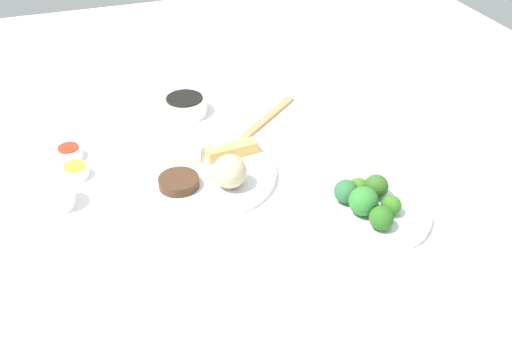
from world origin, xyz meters
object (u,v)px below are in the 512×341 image
Objects in this scene: broccoli_plate at (371,211)px; sauce_ramekin_sweet_and_sour at (69,153)px; main_plate at (207,173)px; sauce_ramekin_hot_mustard at (75,172)px; soy_sauce_bowl at (185,106)px; teacup at (57,196)px; chopsticks_pair at (267,118)px.

broccoli_plate is 4.18× the size of sauce_ramekin_sweet_and_sour.
sauce_ramekin_hot_mustard reaches higher than main_plate.
main_plate is at bearing 86.43° from soy_sauce_bowl.
broccoli_plate is at bearing 116.50° from soy_sauce_bowl.
sauce_ramekin_hot_mustard is at bearing -30.43° from broccoli_plate.
sauce_ramekin_sweet_and_sour is 0.83× the size of teacup.
broccoli_plate is 0.96× the size of chopsticks_pair.
sauce_ramekin_sweet_and_sour is 0.46m from chopsticks_pair.
sauce_ramekin_hot_mustard is (0.52, -0.31, 0.01)m from broccoli_plate.
chopsticks_pair is at bearing 152.00° from soy_sauce_bowl.
soy_sauce_bowl is (0.25, -0.49, 0.01)m from broccoli_plate.
soy_sauce_bowl is (-0.02, -0.28, 0.01)m from main_plate.
main_plate is at bearing 161.27° from sauce_ramekin_hot_mustard.
teacup reaches higher than broccoli_plate.
sauce_ramekin_hot_mustard is at bearing 95.53° from sauce_ramekin_sweet_and_sour.
sauce_ramekin_hot_mustard is (-0.01, 0.08, 0.00)m from sauce_ramekin_sweet_and_sour.
teacup reaches higher than sauce_ramekin_sweet_and_sour.
teacup is at bearing -21.21° from broccoli_plate.
sauce_ramekin_sweet_and_sour is 0.17m from teacup.
main_plate is 1.27× the size of broccoli_plate.
sauce_ramekin_sweet_and_sour is at bearing 21.77° from soy_sauce_bowl.
teacup is (0.04, 0.09, 0.01)m from sauce_ramekin_hot_mustard.
chopsticks_pair is at bearing -168.44° from sauce_ramekin_hot_mustard.
teacup reaches higher than sauce_ramekin_hot_mustard.
main_plate is 2.64× the size of soy_sauce_bowl.
soy_sauce_bowl reaches higher than chopsticks_pair.
sauce_ramekin_sweet_and_sour is 0.23× the size of chopsticks_pair.
main_plate reaches higher than chopsticks_pair.
sauce_ramekin_hot_mustard is at bearing -113.34° from teacup.
broccoli_plate is 0.55m from soy_sauce_bowl.
chopsticks_pair is (-0.20, -0.18, -0.00)m from main_plate.
sauce_ramekin_sweet_and_sour is (0.27, -0.16, 0.00)m from main_plate.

